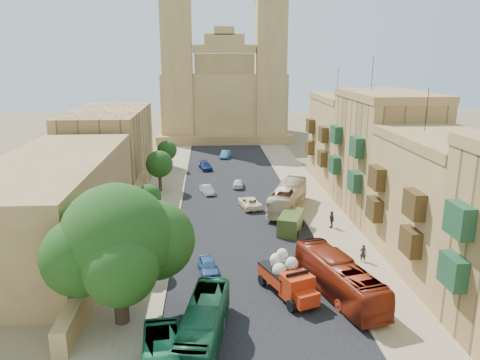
{
  "coord_description": "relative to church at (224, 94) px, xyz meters",
  "views": [
    {
      "loc": [
        -3.45,
        -24.7,
        17.46
      ],
      "look_at": [
        0.0,
        26.0,
        4.0
      ],
      "focal_mm": 35.0,
      "sensor_mm": 36.0,
      "label": 1
    }
  ],
  "objects": [
    {
      "name": "west_building_mid",
      "position": [
        -18.0,
        -34.61,
        -4.52
      ],
      "size": [
        10.0,
        22.0,
        10.0
      ],
      "primitive_type": "cube",
      "color": "#AA844D",
      "rests_on": "ground"
    },
    {
      "name": "bus_cream_east",
      "position": [
        5.7,
        -51.51,
        -7.99
      ],
      "size": [
        6.37,
        11.17,
        3.06
      ],
      "primitive_type": "imported",
      "rotation": [
        0.0,
        0.0,
        2.77
      ],
      "color": "beige",
      "rests_on": "ground"
    },
    {
      "name": "west_wall",
      "position": [
        -12.5,
        -58.61,
        -8.62
      ],
      "size": [
        1.0,
        40.0,
        1.8
      ],
      "primitive_type": "cube",
      "color": "#9F7C48",
      "rests_on": "ground"
    },
    {
      "name": "red_truck",
      "position": [
        2.29,
        -71.71,
        -8.01
      ],
      "size": [
        4.1,
        6.18,
        3.42
      ],
      "color": "red",
      "rests_on": "ground"
    },
    {
      "name": "car_white_a",
      "position": [
        -3.75,
        -44.31,
        -8.95
      ],
      "size": [
        2.09,
        3.61,
        1.13
      ],
      "primitive_type": "imported",
      "rotation": [
        0.0,
        0.0,
        0.28
      ],
      "color": "beige",
      "rests_on": "ground"
    },
    {
      "name": "townhouse_c",
      "position": [
        15.95,
        -53.61,
        -2.61
      ],
      "size": [
        9.0,
        14.0,
        17.4
      ],
      "color": "#AA844D",
      "rests_on": "ground"
    },
    {
      "name": "pedestrian_c",
      "position": [
        9.27,
        -57.8,
        -8.59
      ],
      "size": [
        0.6,
        1.14,
        1.85
      ],
      "primitive_type": "imported",
      "rotation": [
        0.0,
        0.0,
        4.85
      ],
      "color": "#303035",
      "rests_on": "ground"
    },
    {
      "name": "car_blue_b",
      "position": [
        -0.5,
        -21.86,
        -8.88
      ],
      "size": [
        2.23,
        4.08,
        1.28
      ],
      "primitive_type": "imported",
      "rotation": [
        0.0,
        0.0,
        -0.24
      ],
      "color": "teal",
      "rests_on": "ground"
    },
    {
      "name": "west_building_low",
      "position": [
        -18.0,
        -60.61,
        -5.32
      ],
      "size": [
        10.0,
        28.0,
        8.4
      ],
      "primitive_type": "cube",
      "color": "olive",
      "rests_on": "ground"
    },
    {
      "name": "sidewalk_west",
      "position": [
        -9.5,
        -48.61,
        -9.51
      ],
      "size": [
        5.0,
        140.0,
        0.01
      ],
      "primitive_type": "cube",
      "color": "#958261",
      "rests_on": "ground"
    },
    {
      "name": "bus_red_east",
      "position": [
        6.09,
        -72.0,
        -8.06
      ],
      "size": [
        5.0,
        10.71,
        2.9
      ],
      "primitive_type": "imported",
      "rotation": [
        0.0,
        0.0,
        3.4
      ],
      "color": "maroon",
      "rests_on": "ground"
    },
    {
      "name": "street_tree_b",
      "position": [
        -10.0,
        -54.61,
        -6.72
      ],
      "size": [
        2.73,
        2.73,
        4.19
      ],
      "color": "#36251B",
      "rests_on": "ground"
    },
    {
      "name": "townhouse_d",
      "position": [
        15.95,
        -39.61,
        -3.36
      ],
      "size": [
        9.0,
        14.0,
        15.9
      ],
      "color": "#9F7C48",
      "rests_on": "ground"
    },
    {
      "name": "olive_pickup",
      "position": [
        4.84,
        -58.5,
        -8.58
      ],
      "size": [
        3.49,
        5.02,
        1.91
      ],
      "color": "#3C4D1D",
      "rests_on": "ground"
    },
    {
      "name": "kerb_east",
      "position": [
        7.0,
        -48.61,
        -9.46
      ],
      "size": [
        0.25,
        140.0,
        0.12
      ],
      "primitive_type": "cube",
      "color": "#958261",
      "rests_on": "ground"
    },
    {
      "name": "car_dkblue",
      "position": [
        -4.01,
        -30.71,
        -8.93
      ],
      "size": [
        2.45,
        4.3,
        1.17
      ],
      "primitive_type": "imported",
      "rotation": [
        0.0,
        0.0,
        0.21
      ],
      "color": "navy",
      "rests_on": "ground"
    },
    {
      "name": "ground",
      "position": [
        0.0,
        -78.61,
        -9.52
      ],
      "size": [
        260.0,
        260.0,
        0.0
      ],
      "primitive_type": "plane",
      "color": "brown"
    },
    {
      "name": "ficus_tree",
      "position": [
        -9.41,
        -74.61,
        -3.79
      ],
      "size": [
        9.69,
        8.91,
        9.69
      ],
      "color": "#36251B",
      "rests_on": "ground"
    },
    {
      "name": "kerb_west",
      "position": [
        -7.0,
        -48.61,
        -9.46
      ],
      "size": [
        0.25,
        140.0,
        0.12
      ],
      "primitive_type": "cube",
      "color": "#958261",
      "rests_on": "ground"
    },
    {
      "name": "sidewalk_east",
      "position": [
        9.5,
        -48.61,
        -9.51
      ],
      "size": [
        5.0,
        140.0,
        0.01
      ],
      "primitive_type": "cube",
      "color": "#958261",
      "rests_on": "ground"
    },
    {
      "name": "street_tree_a",
      "position": [
        -10.0,
        -66.61,
        -6.22
      ],
      "size": [
        3.21,
        3.21,
        4.93
      ],
      "color": "#36251B",
      "rests_on": "ground"
    },
    {
      "name": "road_surface",
      "position": [
        0.0,
        -48.61,
        -9.51
      ],
      "size": [
        14.0,
        140.0,
        0.01
      ],
      "primitive_type": "cube",
      "color": "black",
      "rests_on": "ground"
    },
    {
      "name": "pedestrian_a",
      "position": [
        9.88,
        -66.24,
        -8.72
      ],
      "size": [
        0.61,
        0.42,
        1.59
      ],
      "primitive_type": "imported",
      "rotation": [
        0.0,
        0.0,
        3.07
      ],
      "color": "#262129",
      "rests_on": "ground"
    },
    {
      "name": "street_tree_c",
      "position": [
        -10.0,
        -42.61,
        -5.82
      ],
      "size": [
        3.59,
        3.59,
        5.52
      ],
      "color": "#36251B",
      "rests_on": "ground"
    },
    {
      "name": "street_tree_d",
      "position": [
        -10.0,
        -30.61,
        -6.33
      ],
      "size": [
        3.1,
        3.1,
        4.76
      ],
      "color": "#36251B",
      "rests_on": "ground"
    },
    {
      "name": "church",
      "position": [
        0.0,
        0.0,
        0.0
      ],
      "size": [
        28.0,
        22.5,
        36.3
      ],
      "color": "#9F7C48",
      "rests_on": "ground"
    },
    {
      "name": "townhouse_b",
      "position": [
        15.95,
        -67.61,
        -3.86
      ],
      "size": [
        9.0,
        14.0,
        14.9
      ],
      "color": "#9F7C48",
      "rests_on": "ground"
    },
    {
      "name": "car_cream",
      "position": [
        1.28,
        -50.43,
        -8.87
      ],
      "size": [
        2.93,
        4.96,
        1.29
      ],
      "primitive_type": "imported",
      "rotation": [
        0.0,
        0.0,
        3.32
      ],
      "color": "#FFF4C6",
      "rests_on": "ground"
    },
    {
      "name": "car_blue_a",
      "position": [
        -3.68,
        -67.55,
        -8.91
      ],
      "size": [
        2.0,
        3.76,
        1.22
      ],
      "primitive_type": "imported",
      "rotation": [
        0.0,
        0.0,
        0.16
      ],
      "color": "#2E5C95",
      "rests_on": "ground"
    },
    {
      "name": "car_white_b",
      "position": [
        0.5,
        -41.44,
        -8.93
      ],
      "size": [
        1.6,
        3.51,
        1.17
      ],
      "primitive_type": "imported",
      "rotation": [
        0.0,
        0.0,
        3.08
      ],
      "color": "silver",
      "rests_on": "ground"
    },
    {
      "name": "bus_green_north",
      "position": [
        -4.0,
        -77.61,
        -8.2
      ],
      "size": [
        3.72,
        9.69,
        2.63
      ],
      "primitive_type": "imported",
      "rotation": [
        0.0,
        0.0,
        -0.16
      ],
      "color": "#1D653F",
      "rests_on": "ground"
    }
  ]
}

